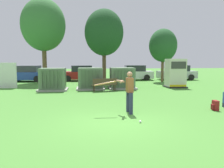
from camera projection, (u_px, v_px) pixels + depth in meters
ground_plane at (114, 123)px, 7.83m from camera, size 96.00×96.00×0.00m
transformer_west at (53, 80)px, 16.07m from camera, size 2.10×1.70×1.62m
transformer_mid_west at (90, 79)px, 16.70m from camera, size 2.10×1.70×1.62m
transformer_mid_east at (122, 78)px, 17.03m from camera, size 2.10×1.70×1.62m
generator_enclosure at (175, 73)px, 17.79m from camera, size 1.60×1.40×2.30m
park_bench at (105, 84)px, 15.63m from camera, size 1.84×0.78×0.92m
batter at (128, 90)px, 9.18m from camera, size 1.61×0.72×1.74m
sports_ball at (140, 122)px, 7.83m from camera, size 0.09×0.09×0.09m
backpack at (215, 106)px, 9.75m from camera, size 0.28×0.34×0.44m
tree_left at (43, 25)px, 21.40m from camera, size 4.24×4.24×8.11m
tree_center_left at (104, 33)px, 20.45m from camera, size 3.59×3.59×6.87m
tree_center_right at (163, 46)px, 22.07m from camera, size 2.77×2.77×5.30m
parked_car_leftmost at (28, 74)px, 22.79m from camera, size 4.40×2.37×1.62m
parked_car_left_of_center at (80, 74)px, 23.57m from camera, size 4.35×2.23×1.62m
parked_car_right_of_center at (134, 73)px, 24.41m from camera, size 4.25×2.01×1.62m
parked_car_rightmost at (177, 73)px, 24.63m from camera, size 4.25×2.03×1.62m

